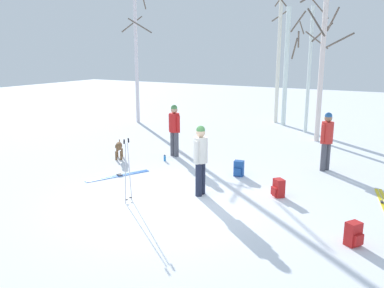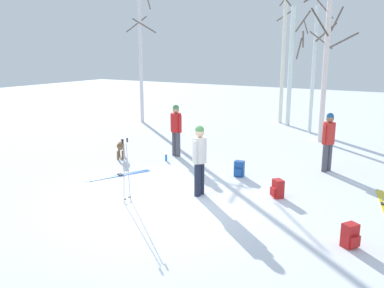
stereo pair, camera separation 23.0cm
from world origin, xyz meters
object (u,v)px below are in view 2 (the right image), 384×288
at_px(person_1, 176,127).
at_px(birch_tree_0, 141,46).
at_px(water_bottle_0, 166,158).
at_px(birch_tree_4, 326,62).
at_px(person_0, 199,156).
at_px(dog, 121,147).
at_px(birch_tree_3, 314,68).
at_px(ski_pair_lying_1, 384,204).
at_px(ski_pair_lying_0, 119,175).
at_px(birch_tree_1, 284,39).
at_px(birch_tree_2, 291,65).
at_px(person_2, 328,138).
at_px(backpack_2, 239,169).
at_px(ski_poles_0, 126,168).
at_px(backpack_1, 278,189).
at_px(backpack_0, 350,236).

bearing_deg(person_1, birch_tree_0, 136.89).
distance_m(water_bottle_0, birch_tree_4, 7.07).
relative_size(person_0, dog, 2.25).
xyz_separation_m(birch_tree_3, birch_tree_4, (0.79, -1.42, 0.29)).
bearing_deg(ski_pair_lying_1, birch_tree_3, 116.42).
relative_size(person_1, ski_pair_lying_0, 0.98).
xyz_separation_m(ski_pair_lying_0, birch_tree_3, (3.02, 8.77, 2.72)).
height_order(person_0, birch_tree_1, birch_tree_1).
distance_m(water_bottle_0, birch_tree_2, 8.62).
distance_m(birch_tree_1, birch_tree_4, 4.25).
bearing_deg(person_0, ski_pair_lying_1, 22.15).
bearing_deg(person_2, backpack_2, -138.38).
distance_m(person_1, dog, 1.92).
height_order(ski_pair_lying_1, ski_poles_0, ski_poles_0).
bearing_deg(backpack_2, water_bottle_0, 173.56).
bearing_deg(backpack_1, person_1, 154.05).
height_order(person_0, ski_pair_lying_0, person_0).
xyz_separation_m(birch_tree_0, birch_tree_1, (5.87, 3.22, 0.29)).
distance_m(backpack_0, backpack_2, 4.42).
xyz_separation_m(ski_poles_0, backpack_1, (2.94, 2.03, -0.58)).
bearing_deg(backpack_2, birch_tree_1, 101.54).
distance_m(dog, ski_pair_lying_0, 1.93).
height_order(water_bottle_0, birch_tree_3, birch_tree_3).
bearing_deg(backpack_0, person_1, 148.25).
bearing_deg(person_1, birch_tree_2, 78.69).
bearing_deg(backpack_0, birch_tree_3, 108.58).
height_order(ski_pair_lying_0, birch_tree_4, birch_tree_4).
distance_m(ski_pair_lying_1, water_bottle_0, 6.42).
xyz_separation_m(person_2, ski_pair_lying_1, (1.75, -2.00, -0.97)).
bearing_deg(birch_tree_0, backpack_0, -37.26).
bearing_deg(birch_tree_3, water_bottle_0, -111.99).
distance_m(water_bottle_0, birch_tree_3, 7.79).
relative_size(backpack_1, birch_tree_4, 0.07).
height_order(ski_pair_lying_1, birch_tree_4, birch_tree_4).
height_order(ski_pair_lying_0, birch_tree_3, birch_tree_3).
bearing_deg(backpack_1, birch_tree_2, 106.09).
height_order(ski_pair_lying_0, backpack_1, backpack_1).
bearing_deg(water_bottle_0, birch_tree_1, 84.27).
xyz_separation_m(backpack_2, birch_tree_2, (-1.25, 8.37, 2.56)).
bearing_deg(birch_tree_0, person_2, -21.84).
xyz_separation_m(person_2, backpack_0, (1.44, -4.57, -0.77)).
distance_m(person_0, backpack_2, 2.02).
height_order(birch_tree_1, birch_tree_4, birch_tree_1).
relative_size(dog, ski_pair_lying_0, 0.43).
bearing_deg(birch_tree_1, backpack_1, -71.68).
bearing_deg(birch_tree_0, dog, -58.50).
height_order(birch_tree_1, birch_tree_2, birch_tree_1).
relative_size(person_0, birch_tree_3, 0.31).
height_order(ski_pair_lying_0, birch_tree_0, birch_tree_0).
relative_size(backpack_0, backpack_1, 1.00).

